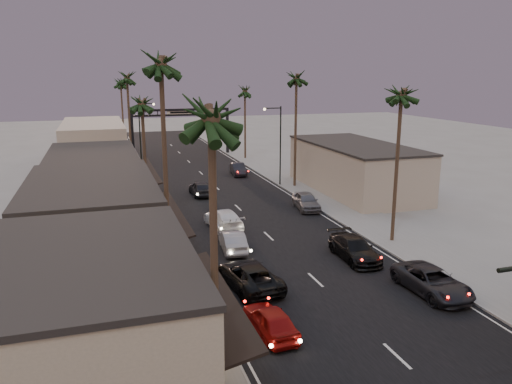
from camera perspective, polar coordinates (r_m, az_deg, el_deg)
ground at (r=50.54m, az=-2.96°, el=-0.96°), size 200.00×200.00×0.00m
road at (r=55.26m, az=-4.27°, el=0.27°), size 14.00×120.00×0.02m
sidewalk_left at (r=60.77m, az=-14.57°, el=1.13°), size 5.00×92.00×0.12m
sidewalk_right at (r=64.48m, az=2.53°, el=2.23°), size 5.00×92.00×0.12m
storefront_near at (r=21.74m, az=-18.21°, el=-13.97°), size 8.00×12.00×5.50m
storefront_mid at (r=34.82m, az=-18.11°, el=-3.56°), size 8.00×14.00×5.50m
storefront_far at (r=50.43m, az=-18.04°, el=1.27°), size 8.00×16.00×5.00m
storefront_dist at (r=73.05m, az=-18.04°, el=5.24°), size 8.00×20.00×6.00m
building_right at (r=55.10m, az=11.25°, el=2.66°), size 8.00×18.00×5.00m
arch at (r=78.69m, az=-8.59°, el=8.14°), size 15.20×0.40×7.27m
streetlight_right at (r=56.26m, az=2.54°, el=6.04°), size 2.13×0.30×9.00m
streetlight_left at (r=66.03m, az=-12.89°, el=6.80°), size 2.13×0.30×9.00m
palm_la at (r=16.85m, az=-5.17°, el=9.75°), size 3.20×3.20×13.20m
palm_lb at (r=29.66m, az=-10.86°, el=14.87°), size 3.20×3.20×15.20m
palm_lc at (r=43.62m, az=-12.95°, el=10.38°), size 3.20×3.20×12.20m
palm_ld at (r=62.53m, az=-14.56°, el=12.88°), size 3.20×3.20×14.20m
palm_ra at (r=37.71m, az=16.33°, el=11.25°), size 3.20×3.20×13.20m
palm_rb at (r=55.48m, az=4.66°, el=13.24°), size 3.20×3.20×14.20m
palm_rc at (r=74.42m, az=-1.28°, el=11.80°), size 3.20×3.20×12.20m
palm_far at (r=85.52m, az=-15.23°, el=12.21°), size 3.20×3.20×13.20m
oncoming_red at (r=25.24m, az=1.62°, el=-14.43°), size 2.05×4.36×1.44m
oncoming_pickup at (r=30.12m, az=-0.75°, el=-9.52°), size 3.18×5.84×1.55m
oncoming_silver at (r=36.20m, az=-2.69°, el=-5.60°), size 1.99×4.58×1.47m
oncoming_white at (r=41.43m, az=-3.73°, el=-3.07°), size 2.61×5.58×1.58m
oncoming_dgrey at (r=52.68m, az=-6.40°, el=0.42°), size 1.93×4.54×1.53m
curbside_near at (r=31.14m, az=19.48°, el=-9.59°), size 2.68×5.49×1.50m
curbside_black at (r=35.19m, az=11.18°, el=-6.36°), size 2.30×5.33×1.53m
curbside_grey at (r=47.23m, az=5.75°, el=-1.03°), size 2.47×4.94×1.61m
curbside_far at (r=63.13m, az=-2.05°, el=2.63°), size 2.00×4.62×1.48m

